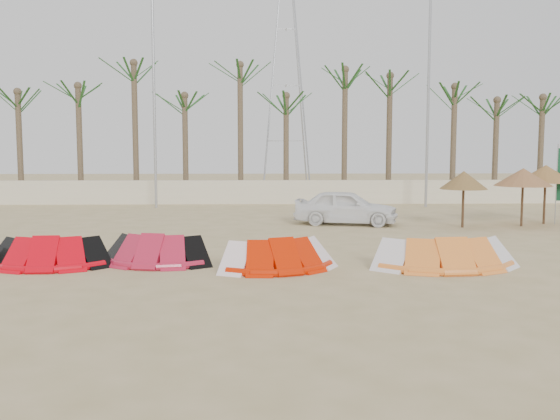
{
  "coord_description": "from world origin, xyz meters",
  "views": [
    {
      "loc": [
        -0.5,
        -12.14,
        3.16
      ],
      "look_at": [
        0.0,
        6.0,
        1.3
      ],
      "focal_mm": 40.0,
      "sensor_mm": 36.0,
      "label": 1
    }
  ],
  "objects_px": {
    "kite_red_left": "(52,250)",
    "car": "(346,207)",
    "kite_red_right": "(279,253)",
    "parasol_mid": "(523,177)",
    "kite_red_mid": "(156,248)",
    "parasol_right": "(546,174)",
    "parasol_left": "(464,180)",
    "kite_orange": "(443,251)"
  },
  "relations": [
    {
      "from": "kite_red_left",
      "to": "car",
      "type": "height_order",
      "value": "car"
    },
    {
      "from": "kite_red_left",
      "to": "car",
      "type": "bearing_deg",
      "value": 43.63
    },
    {
      "from": "kite_red_right",
      "to": "parasol_mid",
      "type": "xyz_separation_m",
      "value": [
        9.84,
        8.3,
        1.53
      ]
    },
    {
      "from": "kite_red_mid",
      "to": "parasol_right",
      "type": "relative_size",
      "value": 1.32
    },
    {
      "from": "kite_red_left",
      "to": "kite_red_right",
      "type": "bearing_deg",
      "value": -4.87
    },
    {
      "from": "kite_red_left",
      "to": "parasol_right",
      "type": "relative_size",
      "value": 1.31
    },
    {
      "from": "kite_red_mid",
      "to": "kite_red_right",
      "type": "xyz_separation_m",
      "value": [
        3.31,
        -0.81,
        0.0
      ]
    },
    {
      "from": "kite_red_left",
      "to": "kite_red_right",
      "type": "relative_size",
      "value": 0.93
    },
    {
      "from": "parasol_right",
      "to": "parasol_left",
      "type": "bearing_deg",
      "value": -164.87
    },
    {
      "from": "kite_orange",
      "to": "parasol_mid",
      "type": "distance_m",
      "value": 9.97
    },
    {
      "from": "parasol_mid",
      "to": "parasol_right",
      "type": "xyz_separation_m",
      "value": [
        1.21,
        0.69,
        0.1
      ]
    },
    {
      "from": "kite_red_right",
      "to": "kite_orange",
      "type": "height_order",
      "value": "same"
    },
    {
      "from": "kite_red_mid",
      "to": "parasol_right",
      "type": "distance_m",
      "value": 16.6
    },
    {
      "from": "parasol_left",
      "to": "parasol_mid",
      "type": "relative_size",
      "value": 0.96
    },
    {
      "from": "kite_red_left",
      "to": "kite_red_mid",
      "type": "relative_size",
      "value": 1.0
    },
    {
      "from": "parasol_mid",
      "to": "car",
      "type": "height_order",
      "value": "parasol_mid"
    },
    {
      "from": "kite_orange",
      "to": "parasol_mid",
      "type": "bearing_deg",
      "value": 55.94
    },
    {
      "from": "car",
      "to": "parasol_right",
      "type": "bearing_deg",
      "value": -76.82
    },
    {
      "from": "kite_red_left",
      "to": "parasol_right",
      "type": "bearing_deg",
      "value": 26.44
    },
    {
      "from": "kite_red_left",
      "to": "kite_orange",
      "type": "relative_size",
      "value": 0.83
    },
    {
      "from": "kite_red_left",
      "to": "parasol_right",
      "type": "xyz_separation_m",
      "value": [
        17.05,
        8.48,
        1.63
      ]
    },
    {
      "from": "kite_red_right",
      "to": "parasol_right",
      "type": "relative_size",
      "value": 1.41
    },
    {
      "from": "kite_red_left",
      "to": "kite_orange",
      "type": "height_order",
      "value": "same"
    },
    {
      "from": "kite_red_mid",
      "to": "car",
      "type": "height_order",
      "value": "car"
    },
    {
      "from": "parasol_mid",
      "to": "parasol_right",
      "type": "relative_size",
      "value": 0.96
    },
    {
      "from": "parasol_mid",
      "to": "parasol_right",
      "type": "bearing_deg",
      "value": 29.54
    },
    {
      "from": "car",
      "to": "kite_red_left",
      "type": "bearing_deg",
      "value": 147.16
    },
    {
      "from": "kite_red_right",
      "to": "parasol_right",
      "type": "height_order",
      "value": "parasol_right"
    },
    {
      "from": "parasol_left",
      "to": "kite_orange",
      "type": "bearing_deg",
      "value": -111.29
    },
    {
      "from": "kite_red_mid",
      "to": "parasol_right",
      "type": "height_order",
      "value": "parasol_right"
    },
    {
      "from": "kite_red_right",
      "to": "kite_red_mid",
      "type": "bearing_deg",
      "value": 166.27
    },
    {
      "from": "parasol_left",
      "to": "kite_red_left",
      "type": "bearing_deg",
      "value": -150.77
    },
    {
      "from": "parasol_left",
      "to": "parasol_right",
      "type": "height_order",
      "value": "parasol_right"
    },
    {
      "from": "kite_red_left",
      "to": "parasol_left",
      "type": "distance_m",
      "value": 15.4
    },
    {
      "from": "parasol_right",
      "to": "kite_red_left",
      "type": "bearing_deg",
      "value": -153.56
    },
    {
      "from": "kite_orange",
      "to": "kite_red_mid",
      "type": "bearing_deg",
      "value": 175.0
    },
    {
      "from": "kite_red_mid",
      "to": "kite_red_left",
      "type": "bearing_deg",
      "value": -173.73
    },
    {
      "from": "kite_red_mid",
      "to": "car",
      "type": "bearing_deg",
      "value": 52.8
    },
    {
      "from": "kite_red_left",
      "to": "car",
      "type": "distance_m",
      "value": 12.36
    },
    {
      "from": "kite_red_mid",
      "to": "car",
      "type": "distance_m",
      "value": 10.34
    },
    {
      "from": "parasol_left",
      "to": "car",
      "type": "xyz_separation_m",
      "value": [
        -4.44,
        1.04,
        -1.14
      ]
    },
    {
      "from": "kite_red_mid",
      "to": "parasol_mid",
      "type": "relative_size",
      "value": 1.37
    }
  ]
}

